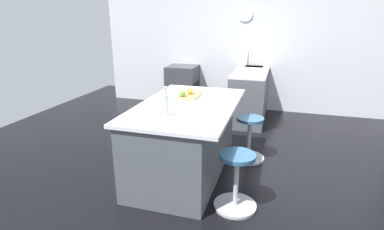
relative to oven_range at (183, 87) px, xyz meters
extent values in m
plane|color=black|center=(2.46, 1.20, -0.44)|extent=(7.78, 7.78, 0.00)
cube|color=silver|center=(-0.35, 1.20, 0.97)|extent=(0.12, 5.98, 2.83)
cylinder|color=white|center=(-0.28, 1.21, 1.46)|extent=(0.03, 0.28, 0.28)
cube|color=#4C5156|center=(0.00, 1.45, 0.00)|extent=(2.20, 0.60, 0.89)
cube|color=silver|center=(0.00, 1.45, 0.46)|extent=(2.20, 0.60, 0.03)
cube|color=#38383D|center=(-0.28, 1.45, 0.41)|extent=(0.44, 0.36, 0.12)
cylinder|color=#B7B7BC|center=(-0.28, 1.30, 0.61)|extent=(0.02, 0.02, 0.28)
cube|color=#38383D|center=(0.00, 0.00, 0.00)|extent=(0.60, 0.60, 0.89)
cube|color=black|center=(0.00, 0.30, -0.04)|extent=(0.44, 0.01, 0.32)
cube|color=#4C5156|center=(2.70, 0.91, -0.02)|extent=(1.78, 0.91, 0.85)
cube|color=silver|center=(2.70, 0.96, 0.43)|extent=(1.84, 1.11, 0.04)
cylinder|color=#B7B7BC|center=(2.12, 1.64, -0.43)|extent=(0.44, 0.44, 0.03)
cylinder|color=#B7B7BC|center=(2.12, 1.64, -0.15)|extent=(0.05, 0.05, 0.54)
cylinder|color=#336084|center=(2.12, 1.64, 0.14)|extent=(0.36, 0.36, 0.04)
cylinder|color=#B7B7BC|center=(3.27, 1.64, -0.43)|extent=(0.44, 0.44, 0.03)
cylinder|color=#B7B7BC|center=(3.27, 1.64, -0.15)|extent=(0.05, 0.05, 0.54)
cylinder|color=#336084|center=(3.27, 1.64, 0.14)|extent=(0.36, 0.36, 0.04)
cube|color=tan|center=(2.36, 0.88, 0.46)|extent=(0.36, 0.24, 0.02)
sphere|color=#609E2D|center=(2.46, 0.81, 0.51)|extent=(0.08, 0.08, 0.08)
sphere|color=gold|center=(2.31, 0.86, 0.51)|extent=(0.08, 0.08, 0.08)
cylinder|color=silver|center=(3.20, 0.87, 0.56)|extent=(0.06, 0.06, 0.22)
cylinder|color=silver|center=(3.20, 0.87, 0.71)|extent=(0.03, 0.03, 0.08)
cylinder|color=#B7B7BC|center=(3.20, 0.87, 0.75)|extent=(0.03, 0.03, 0.02)
camera|label=1|loc=(5.96, 1.97, 1.44)|focal=28.32mm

